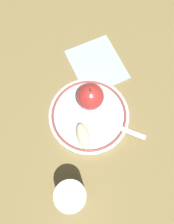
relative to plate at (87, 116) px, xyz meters
name	(u,v)px	position (x,y,z in m)	size (l,w,h in m)	color
ground_plane	(90,119)	(0.00, 0.01, -0.01)	(2.00, 2.00, 0.00)	olive
plate	(87,116)	(0.00, 0.00, 0.00)	(0.20, 0.20, 0.02)	silver
apple_red_whole	(90,96)	(-0.02, -0.03, 0.04)	(0.07, 0.07, 0.07)	red
apple_slice_front	(83,136)	(0.02, 0.05, 0.02)	(0.07, 0.03, 0.02)	beige
fork	(111,125)	(-0.05, 0.04, 0.01)	(0.16, 0.12, 0.00)	silver
drinking_glass	(71,197)	(0.08, 0.18, 0.04)	(0.06, 0.06, 0.10)	silver
napkin_folded	(97,64)	(-0.06, -0.14, 0.00)	(0.13, 0.15, 0.01)	#ACC2CE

